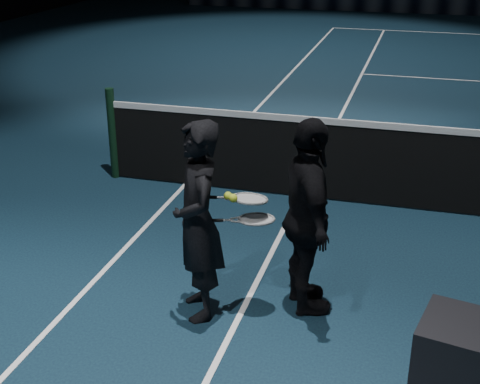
{
  "coord_description": "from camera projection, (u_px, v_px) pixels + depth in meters",
  "views": [
    {
      "loc": [
        -2.87,
        -6.9,
        3.0
      ],
      "look_at": [
        -4.14,
        -2.4,
        1.03
      ],
      "focal_mm": 50.0,
      "sensor_mm": 36.0,
      "label": 1
    }
  ],
  "objects": [
    {
      "name": "player_a",
      "position": [
        198.0,
        222.0,
        5.12
      ],
      "size": [
        0.62,
        0.7,
        1.61
      ],
      "primitive_type": "imported",
      "rotation": [
        0.0,
        0.0,
        -1.07
      ],
      "color": "black",
      "rests_on": "floor"
    },
    {
      "name": "racket_upper",
      "position": [
        250.0,
        199.0,
        5.12
      ],
      "size": [
        0.71,
        0.48,
        0.1
      ],
      "primitive_type": null,
      "rotation": [
        0.0,
        0.1,
        0.42
      ],
      "color": "black",
      "rests_on": "player_b"
    },
    {
      "name": "net_post_left",
      "position": [
        113.0,
        134.0,
        7.96
      ],
      "size": [
        0.1,
        0.1,
        1.1
      ],
      "primitive_type": "cylinder",
      "color": "black",
      "rests_on": "floor"
    },
    {
      "name": "tennis_balls",
      "position": [
        231.0,
        195.0,
        5.06
      ],
      "size": [
        0.12,
        0.1,
        0.12
      ],
      "primitive_type": null,
      "color": "gold",
      "rests_on": "racket_upper"
    },
    {
      "name": "player_b",
      "position": [
        308.0,
        218.0,
        5.18
      ],
      "size": [
        0.74,
        1.02,
        1.61
      ],
      "primitive_type": "imported",
      "rotation": [
        0.0,
        0.0,
        1.99
      ],
      "color": "black",
      "rests_on": "floor"
    },
    {
      "name": "racket_lower",
      "position": [
        256.0,
        219.0,
        5.15
      ],
      "size": [
        0.71,
        0.44,
        0.03
      ],
      "primitive_type": null,
      "rotation": [
        0.0,
        0.0,
        0.35
      ],
      "color": "black",
      "rests_on": "player_a"
    }
  ]
}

